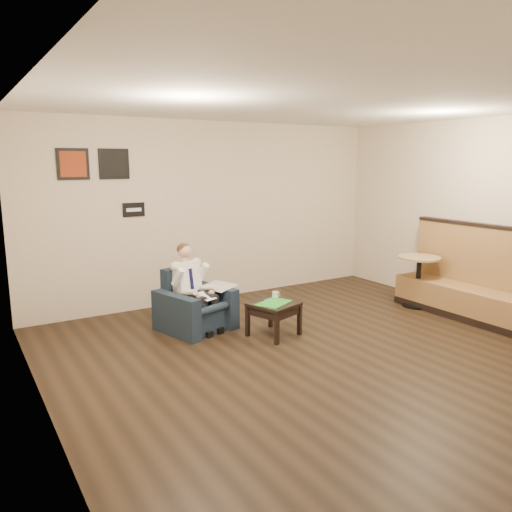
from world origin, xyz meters
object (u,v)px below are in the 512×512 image
armchair (196,300)px  green_folder (274,303)px  cafe_table (418,281)px  smartphone (267,299)px  banquette (482,275)px  seated_man (200,291)px  side_table (274,319)px  coffee_mug (275,295)px

armchair → green_folder: 1.05m
armchair → cafe_table: armchair is taller
cafe_table → armchair: bearing=166.4°
smartphone → banquette: banquette is taller
armchair → seated_man: (0.03, -0.10, 0.15)m
banquette → cafe_table: bearing=101.3°
armchair → side_table: (0.74, -0.74, -0.18)m
armchair → banquette: bearing=-41.8°
seated_man → cafe_table: seated_man is taller
side_table → banquette: size_ratio=0.21×
side_table → banquette: bearing=-19.6°
side_table → smartphone: bearing=90.4°
side_table → banquette: banquette is taller
armchair → banquette: 3.93m
armchair → green_folder: size_ratio=1.89×
side_table → cafe_table: (2.60, -0.07, 0.17)m
side_table → smartphone: size_ratio=3.93×
seated_man → coffee_mug: 0.97m
side_table → coffee_mug: (0.13, 0.16, 0.26)m
side_table → seated_man: bearing=138.1°
cafe_table → smartphone: bearing=175.0°
side_table → coffee_mug: size_ratio=5.79×
armchair → cafe_table: 3.43m
smartphone → banquette: (2.78, -1.15, 0.21)m
side_table → green_folder: green_folder is taller
seated_man → cafe_table: bearing=-27.7°
green_folder → banquette: (2.81, -0.96, 0.21)m
green_folder → coffee_mug: coffee_mug is taller
side_table → green_folder: (-0.02, -0.03, 0.22)m
seated_man → side_table: (0.71, -0.64, -0.33)m
armchair → cafe_table: size_ratio=1.06×
coffee_mug → banquette: 2.90m
coffee_mug → smartphone: 0.14m
banquette → green_folder: bearing=161.1°
seated_man → banquette: size_ratio=0.43×
side_table → green_folder: 0.22m
green_folder → cafe_table: size_ratio=0.56×
side_table → smartphone: smartphone is taller
armchair → smartphone: size_ratio=6.08×
armchair → side_table: size_ratio=1.55×
seated_man → green_folder: seated_man is taller
coffee_mug → green_folder: bearing=-128.5°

